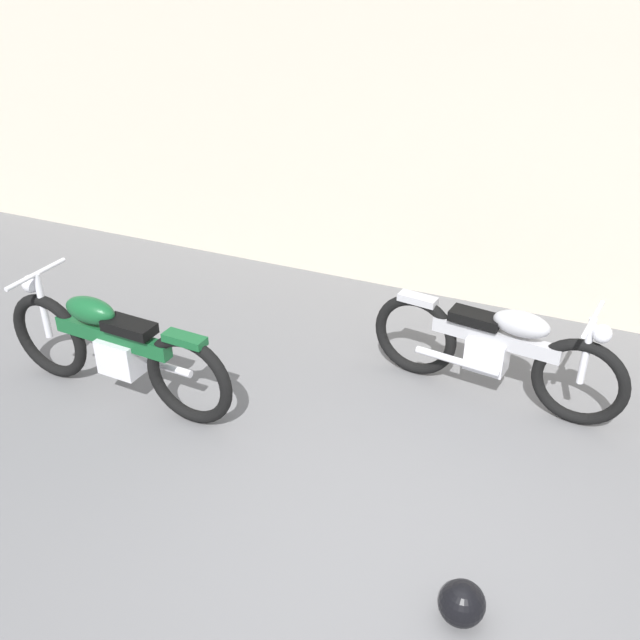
# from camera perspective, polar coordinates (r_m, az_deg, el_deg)

# --- Properties ---
(ground_plane) EXTENTS (40.00, 40.00, 0.00)m
(ground_plane) POSITION_cam_1_polar(r_m,az_deg,el_deg) (4.47, 5.40, -20.54)
(ground_plane) COLOR slate
(building_wall) EXTENTS (18.00, 0.30, 2.96)m
(building_wall) POSITION_cam_1_polar(r_m,az_deg,el_deg) (6.94, 16.55, 12.20)
(building_wall) COLOR beige
(building_wall) RESTS_ON ground_plane
(helmet) EXTENTS (0.26, 0.26, 0.26)m
(helmet) POSITION_cam_1_polar(r_m,az_deg,el_deg) (4.30, 11.18, -21.15)
(helmet) COLOR black
(helmet) RESTS_ON ground_plane
(motorcycle_silver) EXTENTS (2.06, 0.58, 0.93)m
(motorcycle_silver) POSITION_cam_1_polar(r_m,az_deg,el_deg) (5.79, 13.79, -2.25)
(motorcycle_silver) COLOR black
(motorcycle_silver) RESTS_ON ground_plane
(motorcycle_green) EXTENTS (2.16, 0.60, 0.97)m
(motorcycle_green) POSITION_cam_1_polar(r_m,az_deg,el_deg) (5.84, -16.10, -2.05)
(motorcycle_green) COLOR black
(motorcycle_green) RESTS_ON ground_plane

